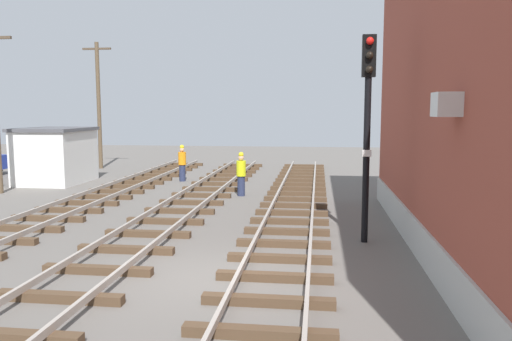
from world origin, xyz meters
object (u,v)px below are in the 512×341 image
control_hut (55,155)px  track_worker_distant (182,163)px  signal_mast (368,115)px  track_worker_foreground (241,174)px  utility_pole_far (99,103)px

control_hut → track_worker_distant: control_hut is taller
signal_mast → track_worker_foreground: bearing=122.7°
signal_mast → utility_pole_far: utility_pole_far is taller
signal_mast → track_worker_foreground: 8.76m
signal_mast → control_hut: signal_mast is taller
track_worker_foreground → track_worker_distant: bearing=132.4°
control_hut → utility_pole_far: size_ratio=0.49×
track_worker_foreground → utility_pole_far: bearing=138.8°
signal_mast → control_hut: 17.45m
signal_mast → track_worker_foreground: (-4.52, 7.05, -2.57)m
signal_mast → utility_pole_far: 21.86m
signal_mast → track_worker_distant: (-8.20, 11.08, -2.57)m
track_worker_foreground → track_worker_distant: size_ratio=1.00×
utility_pole_far → track_worker_foreground: 14.03m
signal_mast → control_hut: bearing=145.8°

